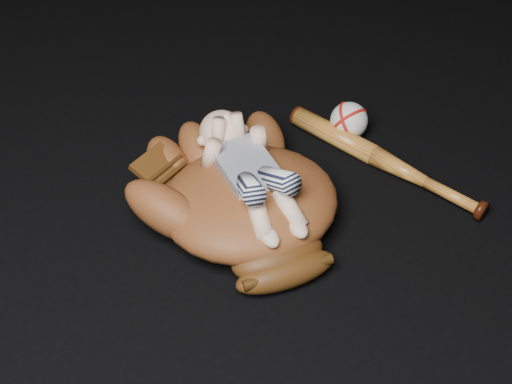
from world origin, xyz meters
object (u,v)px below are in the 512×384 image
baseball_bat (385,161)px  baseball (349,121)px  newborn_baby (252,172)px  baseball_glove (249,195)px

baseball_bat → baseball: 0.13m
newborn_baby → baseball_glove: bearing=-147.8°
baseball → newborn_baby: bearing=-163.8°
baseball_glove → baseball: 0.35m
baseball_bat → baseball: size_ratio=5.73×
baseball_bat → baseball: (0.01, 0.13, 0.02)m
baseball_glove → baseball_bat: baseball_glove is taller
baseball → baseball_bat: bearing=-96.2°
baseball_glove → baseball: baseball_glove is taller
newborn_baby → baseball_bat: size_ratio=0.72×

